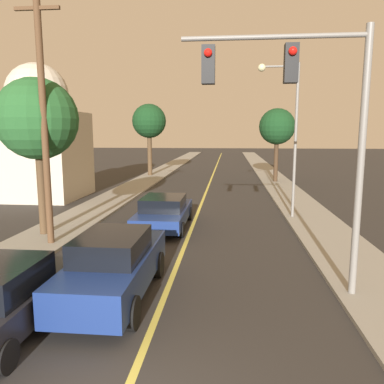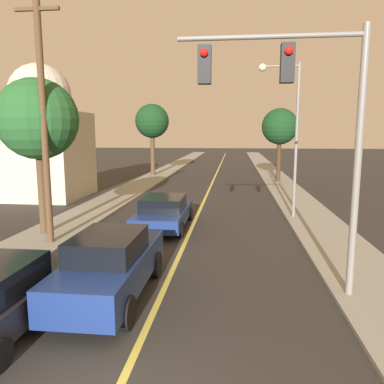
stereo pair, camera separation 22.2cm
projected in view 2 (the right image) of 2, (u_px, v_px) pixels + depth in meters
The scene contains 12 objects.
road_surface at pixel (217, 172), 40.44m from camera, with size 8.72×80.00×0.01m.
sidewalk_left at pixel (166, 171), 41.05m from camera, with size 2.50×80.00×0.12m.
sidewalk_right at pixel (270, 172), 39.81m from camera, with size 2.50×80.00×0.12m.
car_near_lane_front at pixel (111, 265), 9.38m from camera, with size 1.86×4.79×1.72m.
car_near_lane_second at pixel (164, 211), 16.47m from camera, with size 2.11×4.94×1.42m.
traffic_signal_mast at pixel (302, 108), 8.92m from camera, with size 4.45×0.42×6.52m.
streetlamp_right at pixel (288, 120), 17.53m from camera, with size 1.92×0.36×7.23m.
utility_pole_left at pixel (43, 118), 13.28m from camera, with size 1.60×0.24×8.81m.
tree_left_near at pixel (38, 120), 14.55m from camera, with size 3.15×3.15×6.15m.
tree_left_far at pixel (152, 122), 35.56m from camera, with size 3.21×3.21×6.77m.
tree_right_near at pixel (280, 127), 30.74m from camera, with size 2.96×2.96×6.05m.
domed_building_left at pixel (43, 138), 23.90m from camera, with size 5.09×5.09×8.44m.
Camera 2 is at (1.81, -4.34, 4.15)m, focal length 35.00 mm.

